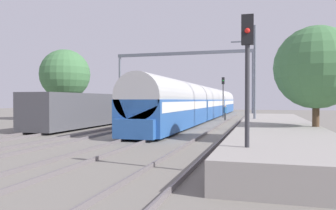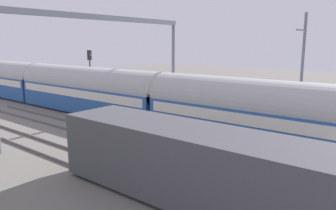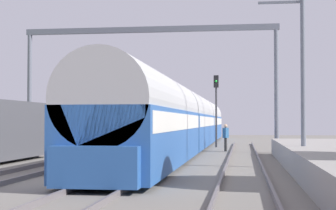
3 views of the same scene
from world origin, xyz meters
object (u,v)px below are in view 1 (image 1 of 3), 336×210
at_px(passenger_train, 206,103).
at_px(freight_car, 83,110).
at_px(catenary_gantry, 183,69).
at_px(railway_signal_far, 223,92).
at_px(person_crossing, 225,111).
at_px(railway_signal_near, 247,73).

height_order(passenger_train, freight_car, passenger_train).
bearing_deg(catenary_gantry, railway_signal_far, 60.10).
relative_size(freight_car, catenary_gantry, 0.81).
bearing_deg(railway_signal_far, person_crossing, -81.18).
distance_m(passenger_train, catenary_gantry, 6.37).
height_order(railway_signal_far, catenary_gantry, catenary_gantry).
bearing_deg(catenary_gantry, person_crossing, 14.20).
distance_m(freight_car, catenary_gantry, 14.13).
relative_size(railway_signal_near, railway_signal_far, 0.92).
bearing_deg(catenary_gantry, railway_signal_near, -72.65).
distance_m(freight_car, railway_signal_far, 21.26).
xyz_separation_m(freight_car, railway_signal_near, (14.19, -14.63, 1.67)).
relative_size(passenger_train, railway_signal_near, 10.05).
xyz_separation_m(passenger_train, railway_signal_near, (6.39, -31.35, 1.17)).
height_order(freight_car, person_crossing, freight_car).
bearing_deg(passenger_train, catenary_gantry, -112.80).
bearing_deg(freight_car, person_crossing, 51.45).
distance_m(passenger_train, railway_signal_near, 32.01).
bearing_deg(railway_signal_far, passenger_train, -132.58).
xyz_separation_m(passenger_train, catenary_gantry, (-1.95, -4.64, 3.91)).
xyz_separation_m(person_crossing, railway_signal_near, (3.62, -27.90, 2.11)).
distance_m(railway_signal_near, railway_signal_far, 33.73).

